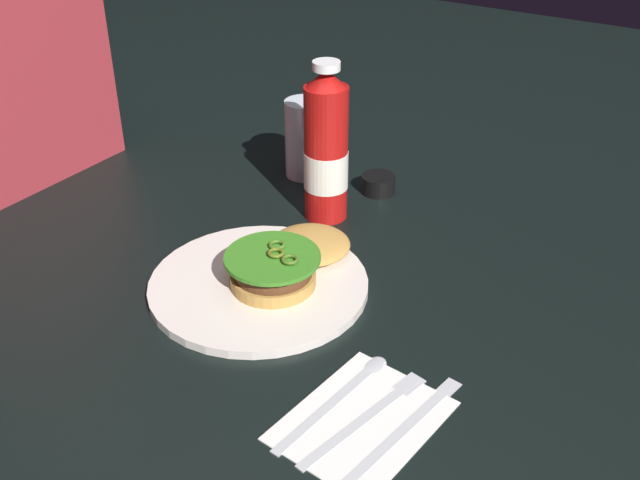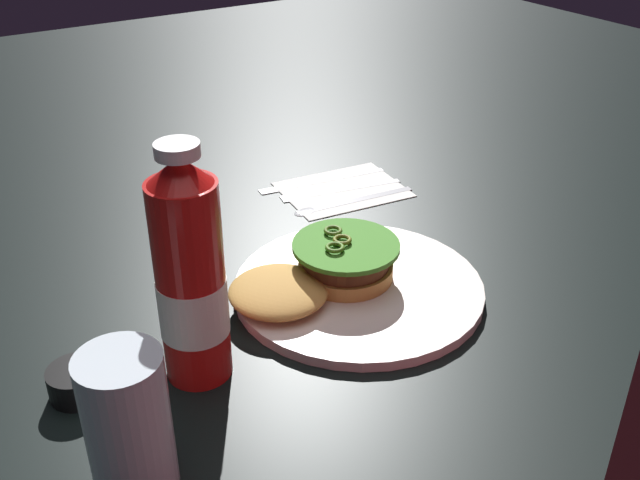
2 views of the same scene
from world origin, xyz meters
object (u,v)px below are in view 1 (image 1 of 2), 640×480
object	(u,v)px
burger_sandwich	(287,260)
spoon_utensil	(348,386)
butter_knife	(409,422)
ketchup_bottle	(326,151)
napkin	(362,420)
condiment_cup	(378,184)
water_glass	(305,139)
dinner_plate	(260,285)
fork_utensil	(374,409)

from	to	relation	value
burger_sandwich	spoon_utensil	bearing A→B (deg)	-128.28
butter_knife	ketchup_bottle	bearing A→B (deg)	43.22
ketchup_bottle	napkin	bearing A→B (deg)	-142.85
condiment_cup	napkin	distance (m)	0.54
spoon_utensil	water_glass	bearing A→B (deg)	38.44
dinner_plate	napkin	bearing A→B (deg)	-120.24
water_glass	fork_utensil	bearing A→B (deg)	-139.30
burger_sandwich	napkin	world-z (taller)	burger_sandwich
burger_sandwich	fork_utensil	xyz separation A→B (m)	(-0.16, -0.23, -0.03)
napkin	dinner_plate	bearing A→B (deg)	59.76
water_glass	napkin	distance (m)	0.61
dinner_plate	napkin	size ratio (longest dim) A/B	1.65
butter_knife	spoon_utensil	xyz separation A→B (m)	(0.01, 0.08, 0.00)
ketchup_bottle	napkin	size ratio (longest dim) A/B	1.39
spoon_utensil	napkin	bearing A→B (deg)	-131.88
burger_sandwich	spoon_utensil	world-z (taller)	burger_sandwich
ketchup_bottle	butter_knife	size ratio (longest dim) A/B	1.19
water_glass	spoon_utensil	xyz separation A→B (m)	(-0.44, -0.35, -0.06)
dinner_plate	napkin	world-z (taller)	dinner_plate
dinner_plate	spoon_utensil	world-z (taller)	dinner_plate
burger_sandwich	butter_knife	size ratio (longest dim) A/B	1.01
burger_sandwich	napkin	xyz separation A→B (m)	(-0.18, -0.22, -0.03)
burger_sandwich	napkin	distance (m)	0.29
burger_sandwich	water_glass	distance (m)	0.33
water_glass	dinner_plate	bearing A→B (deg)	-156.65
dinner_plate	ketchup_bottle	world-z (taller)	ketchup_bottle
napkin	butter_knife	distance (m)	0.05
napkin	condiment_cup	bearing A→B (deg)	27.04
napkin	spoon_utensil	bearing A→B (deg)	48.12
water_glass	spoon_utensil	size ratio (longest dim) A/B	0.69
dinner_plate	ketchup_bottle	xyz separation A→B (m)	(0.22, 0.03, 0.11)
condiment_cup	napkin	size ratio (longest dim) A/B	0.32
fork_utensil	condiment_cup	bearing A→B (deg)	28.36
condiment_cup	fork_utensil	size ratio (longest dim) A/B	0.30
dinner_plate	butter_knife	xyz separation A→B (m)	(-0.12, -0.29, -0.00)
dinner_plate	water_glass	bearing A→B (deg)	23.35
butter_knife	napkin	bearing A→B (deg)	115.46
napkin	spoon_utensil	world-z (taller)	spoon_utensil
dinner_plate	burger_sandwich	world-z (taller)	burger_sandwich
spoon_utensil	butter_knife	bearing A→B (deg)	-98.46
fork_utensil	dinner_plate	bearing A→B (deg)	63.55
ketchup_bottle	condiment_cup	xyz separation A→B (m)	(0.12, -0.03, -0.10)
napkin	fork_utensil	world-z (taller)	fork_utensil
dinner_plate	fork_utensil	xyz separation A→B (m)	(-0.12, -0.25, -0.00)
butter_knife	fork_utensil	world-z (taller)	same
spoon_utensil	dinner_plate	bearing A→B (deg)	62.33
condiment_cup	spoon_utensil	xyz separation A→B (m)	(-0.44, -0.21, -0.01)
ketchup_bottle	butter_knife	bearing A→B (deg)	-136.78
butter_knife	fork_utensil	xyz separation A→B (m)	(-0.00, 0.04, 0.00)
ketchup_bottle	water_glass	bearing A→B (deg)	45.58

